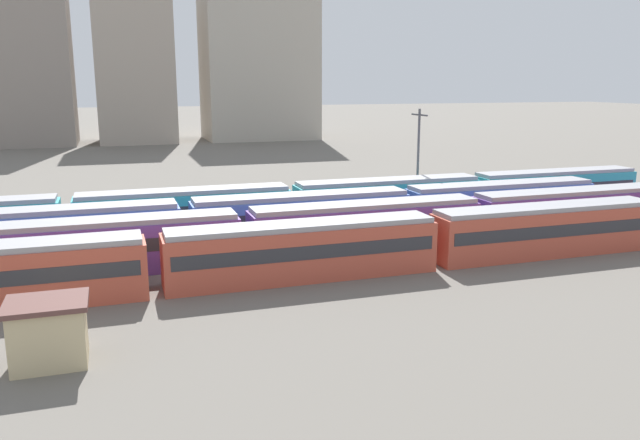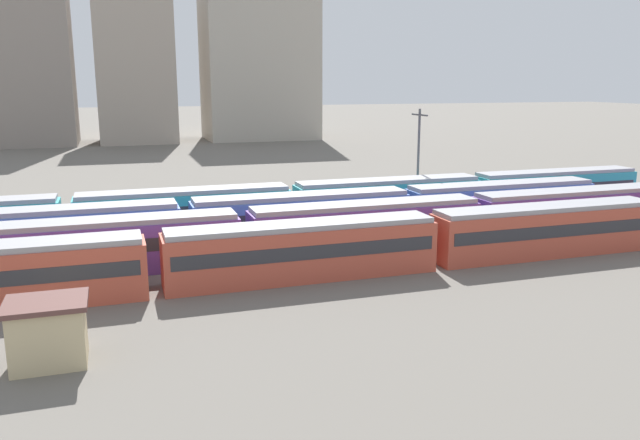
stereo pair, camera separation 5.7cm
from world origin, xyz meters
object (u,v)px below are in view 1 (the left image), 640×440
train_track_2 (302,216)px  catenary_pole_1 (418,154)px  train_track_1 (572,211)px  signal_hut (49,332)px  train_track_3 (292,204)px

train_track_2 → catenary_pole_1: size_ratio=5.54×
train_track_1 → signal_hut: (-40.20, -14.02, -0.35)m
train_track_2 → train_track_1: bearing=-13.0°
train_track_2 → signal_hut: train_track_2 is taller
train_track_1 → signal_hut: size_ratio=26.00×
catenary_pole_1 → train_track_3: bearing=-168.4°
train_track_3 → signal_hut: size_ratio=20.75×
train_track_3 → signal_hut: train_track_3 is taller
train_track_1 → catenary_pole_1: size_ratio=9.28×
train_track_2 → signal_hut: 26.17m
train_track_2 → train_track_3: size_ratio=0.75×
train_track_2 → signal_hut: bearing=-132.7°
train_track_1 → signal_hut: train_track_1 is taller
train_track_1 → catenary_pole_1: 15.89m
train_track_3 → catenary_pole_1: (13.92, 2.87, 3.69)m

